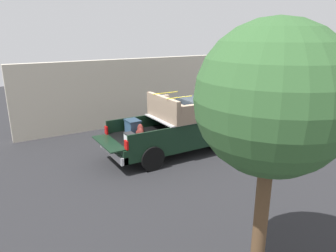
{
  "coord_description": "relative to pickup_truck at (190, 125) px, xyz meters",
  "views": [
    {
      "loc": [
        -6.14,
        -9.27,
        4.37
      ],
      "look_at": [
        -0.6,
        0.0,
        1.1
      ],
      "focal_mm": 33.37,
      "sensor_mm": 36.0,
      "label": 1
    }
  ],
  "objects": [
    {
      "name": "ground_plane",
      "position": [
        -0.37,
        -0.0,
        -0.99
      ],
      "size": [
        40.0,
        40.0,
        0.0
      ],
      "primitive_type": "plane",
      "color": "#262628"
    },
    {
      "name": "pickup_truck",
      "position": [
        0.0,
        0.0,
        0.0
      ],
      "size": [
        6.05,
        2.1,
        2.23
      ],
      "color": "black",
      "rests_on": "ground_plane"
    },
    {
      "name": "building_facade",
      "position": [
        0.06,
        4.47,
        0.59
      ],
      "size": [
        11.68,
        0.36,
        3.16
      ],
      "primitive_type": "cube",
      "color": "beige",
      "rests_on": "ground_plane"
    },
    {
      "name": "tree_background",
      "position": [
        -2.75,
        -6.1,
        2.38
      ],
      "size": [
        2.42,
        2.42,
        4.6
      ],
      "color": "brown",
      "rests_on": "ground_plane"
    }
  ]
}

